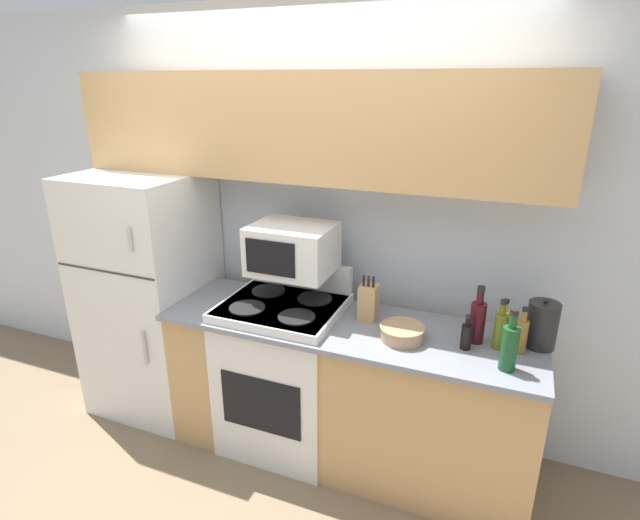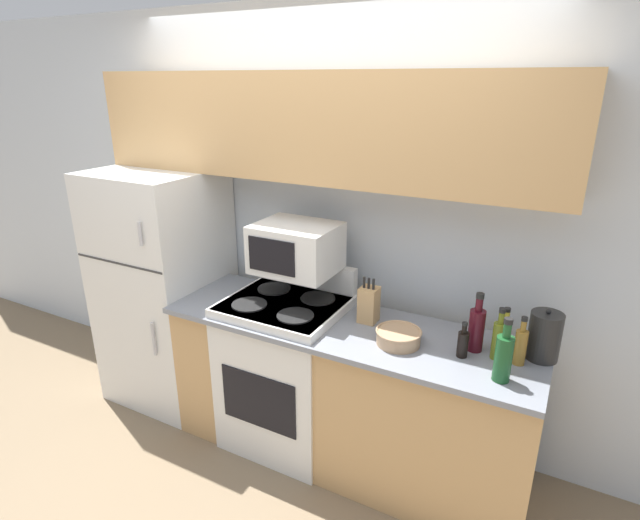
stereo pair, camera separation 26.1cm
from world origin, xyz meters
The scene contains 16 objects.
ground_plane centered at (0.00, 0.00, 0.00)m, with size 12.00×12.00×0.00m, color #7F6B51.
wall_back centered at (0.00, 0.72, 1.27)m, with size 8.00×0.05×2.55m.
lower_cabinets centered at (0.37, 0.29, 0.44)m, with size 2.04×0.62×0.88m.
refrigerator centered at (-1.02, 0.34, 0.80)m, with size 0.73×0.71×1.59m.
upper_cabinets centered at (0.00, 0.54, 1.88)m, with size 2.78×0.31×0.58m.
stove centered at (-0.02, 0.28, 0.48)m, with size 0.67×0.60×1.09m.
microwave centered at (0.01, 0.37, 1.23)m, with size 0.45×0.38×0.27m.
knife_block centered at (0.46, 0.37, 0.98)m, with size 0.10×0.10×0.26m.
bowl centered at (0.68, 0.21, 0.92)m, with size 0.23×0.23×0.08m.
bottle_vinegar centered at (1.24, 0.30, 0.98)m, with size 0.06×0.06×0.24m.
bottle_cooking_spray centered at (1.15, 0.41, 0.97)m, with size 0.06×0.06×0.22m.
bottle_wine_green centered at (1.19, 0.12, 1.00)m, with size 0.08×0.08×0.30m.
bottle_wine_red centered at (1.03, 0.33, 1.00)m, with size 0.08×0.08×0.30m.
bottle_soy_sauce centered at (0.99, 0.24, 0.95)m, with size 0.05×0.05×0.18m.
bottle_olive_oil centered at (1.14, 0.30, 0.99)m, with size 0.06×0.06×0.26m.
kettle centered at (1.33, 0.40, 1.00)m, with size 0.15×0.15×0.26m.
Camera 2 is at (1.37, -1.91, 2.13)m, focal length 28.00 mm.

